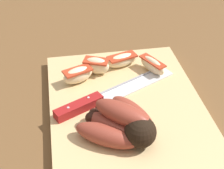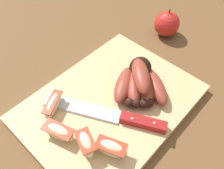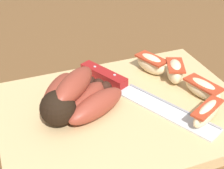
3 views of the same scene
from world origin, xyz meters
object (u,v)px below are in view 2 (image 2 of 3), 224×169
(chefs_knife, at_px, (121,117))
(apple_wedge_far, at_px, (53,104))
(apple_wedge_middle, at_px, (111,148))
(apple_wedge_extra, at_px, (59,132))
(banana_bunch, at_px, (140,81))
(whole_apple, at_px, (167,24))
(apple_wedge_near, at_px, (86,143))

(chefs_knife, bearing_deg, apple_wedge_far, 122.73)
(apple_wedge_middle, bearing_deg, apple_wedge_extra, 113.60)
(apple_wedge_far, relative_size, apple_wedge_extra, 0.96)
(banana_bunch, xyz_separation_m, apple_wedge_extra, (-0.21, 0.04, -0.01))
(apple_wedge_extra, bearing_deg, whole_apple, 5.52)
(whole_apple, bearing_deg, apple_wedge_near, -166.32)
(banana_bunch, xyz_separation_m, chefs_knife, (-0.10, -0.03, -0.02))
(chefs_knife, bearing_deg, apple_wedge_middle, -152.90)
(banana_bunch, bearing_deg, apple_wedge_near, -174.11)
(chefs_knife, xyz_separation_m, apple_wedge_middle, (-0.07, -0.04, 0.01))
(chefs_knife, bearing_deg, banana_bunch, 15.19)
(chefs_knife, height_order, apple_wedge_near, apple_wedge_near)
(chefs_knife, relative_size, apple_wedge_extra, 3.48)
(apple_wedge_middle, relative_size, apple_wedge_extra, 0.93)
(apple_wedge_middle, distance_m, apple_wedge_far, 0.16)
(apple_wedge_middle, bearing_deg, banana_bunch, 20.47)
(chefs_knife, distance_m, apple_wedge_extra, 0.13)
(apple_wedge_middle, relative_size, whole_apple, 0.81)
(apple_wedge_far, bearing_deg, whole_apple, -2.33)
(chefs_knife, xyz_separation_m, apple_wedge_extra, (-0.12, 0.07, 0.01))
(banana_bunch, bearing_deg, apple_wedge_middle, -159.53)
(chefs_knife, xyz_separation_m, apple_wedge_far, (-0.08, 0.13, 0.01))
(banana_bunch, xyz_separation_m, apple_wedge_middle, (-0.17, -0.06, -0.00))
(banana_bunch, relative_size, apple_wedge_far, 2.13)
(whole_apple, bearing_deg, apple_wedge_far, 177.67)
(apple_wedge_middle, height_order, apple_wedge_extra, apple_wedge_middle)
(banana_bunch, height_order, apple_wedge_extra, banana_bunch)
(apple_wedge_middle, relative_size, apple_wedge_far, 0.97)
(apple_wedge_extra, bearing_deg, apple_wedge_middle, -66.40)
(apple_wedge_near, relative_size, whole_apple, 0.73)
(chefs_knife, relative_size, apple_wedge_far, 3.62)
(banana_bunch, bearing_deg, chefs_knife, -164.81)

